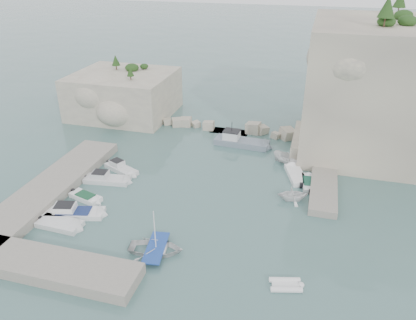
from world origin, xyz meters
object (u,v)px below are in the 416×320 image
(motorboat_a, at_px, (121,171))
(motorboat_b, at_px, (107,182))
(motorboat_d, at_px, (75,215))
(tender_east_d, at_px, (289,164))
(tender_east_b, at_px, (309,185))
(tender_east_c, at_px, (296,177))
(tender_east_a, at_px, (292,200))
(motorboat_e, at_px, (60,226))
(rowboat, at_px, (156,252))
(work_boat, at_px, (242,145))
(inflatable_dinghy, at_px, (285,286))
(motorboat_c, at_px, (86,199))

(motorboat_a, height_order, motorboat_b, same)
(motorboat_d, xyz_separation_m, tender_east_d, (20.73, 17.84, 0.00))
(tender_east_b, relative_size, tender_east_c, 0.80)
(tender_east_d, bearing_deg, tender_east_a, -155.82)
(tender_east_a, bearing_deg, tender_east_c, -15.49)
(motorboat_d, relative_size, tender_east_c, 1.22)
(motorboat_b, height_order, tender_east_a, tender_east_a)
(motorboat_e, distance_m, rowboat, 10.93)
(tender_east_a, relative_size, work_boat, 0.40)
(tender_east_a, bearing_deg, tender_east_b, -38.86)
(motorboat_a, distance_m, tender_east_b, 23.33)
(motorboat_d, distance_m, inflatable_dinghy, 22.96)
(motorboat_b, bearing_deg, motorboat_c, -103.48)
(motorboat_e, relative_size, inflatable_dinghy, 1.76)
(motorboat_d, xyz_separation_m, tender_east_a, (21.91, 9.12, 0.00))
(rowboat, xyz_separation_m, tender_east_b, (13.00, 16.19, 0.00))
(motorboat_d, relative_size, work_boat, 0.81)
(motorboat_b, height_order, tender_east_d, tender_east_d)
(motorboat_b, relative_size, work_boat, 0.71)
(tender_east_a, height_order, tender_east_d, tender_east_a)
(motorboat_b, distance_m, tender_east_c, 23.09)
(motorboat_a, height_order, work_boat, work_boat)
(motorboat_e, relative_size, rowboat, 1.00)
(motorboat_e, xyz_separation_m, rowboat, (10.88, -1.09, 0.00))
(tender_east_c, bearing_deg, motorboat_a, 83.11)
(motorboat_b, bearing_deg, tender_east_b, 6.10)
(rowboat, relative_size, work_boat, 0.59)
(motorboat_e, xyz_separation_m, work_boat, (13.94, 24.09, 0.00))
(inflatable_dinghy, relative_size, tender_east_a, 0.84)
(inflatable_dinghy, bearing_deg, motorboat_a, 132.33)
(motorboat_d, bearing_deg, motorboat_e, -112.64)
(motorboat_a, xyz_separation_m, rowboat, (10.17, -13.45, 0.00))
(motorboat_c, distance_m, tender_east_c, 25.14)
(motorboat_d, distance_m, work_boat, 25.84)
(tender_east_a, xyz_separation_m, work_boat, (-8.31, 12.85, 0.00))
(inflatable_dinghy, bearing_deg, tender_east_a, 78.50)
(motorboat_b, xyz_separation_m, tender_east_d, (20.79, 10.53, 0.00))
(tender_east_c, distance_m, work_boat, 11.07)
(tender_east_a, bearing_deg, inflatable_dinghy, 166.65)
(tender_east_d, bearing_deg, motorboat_d, 147.24)
(tender_east_a, bearing_deg, motorboat_e, 100.83)
(motorboat_a, relative_size, motorboat_d, 0.79)
(motorboat_c, height_order, rowboat, rowboat)
(tender_east_b, bearing_deg, tender_east_d, 23.30)
(tender_east_b, height_order, tender_east_d, tender_east_d)
(motorboat_e, distance_m, tender_east_c, 27.79)
(motorboat_a, height_order, tender_east_b, motorboat_a)
(inflatable_dinghy, xyz_separation_m, tender_east_c, (-0.67, 19.05, 0.00))
(motorboat_d, xyz_separation_m, work_boat, (13.60, 21.97, 0.00))
(tender_east_a, height_order, tender_east_c, tender_east_a)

